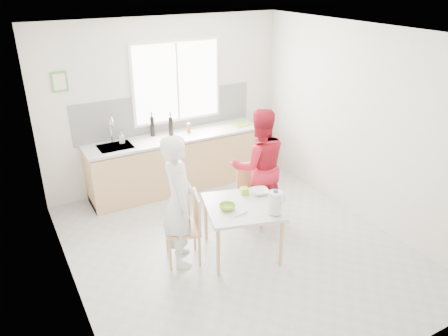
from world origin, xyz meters
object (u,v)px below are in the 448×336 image
at_px(person_white, 179,201).
at_px(wine_bottle_b, 171,126).
at_px(milk_jug, 275,202).
at_px(bowl_green, 227,207).
at_px(bowl_white, 260,192).
at_px(person_red, 259,166).
at_px(dining_table, 242,210).
at_px(wine_bottle_a, 152,126).
at_px(chair_far, 251,189).
at_px(chair_left, 188,225).

height_order(person_white, wine_bottle_b, person_white).
bearing_deg(milk_jug, person_white, 165.74).
xyz_separation_m(bowl_green, milk_jug, (0.44, -0.37, 0.13)).
bearing_deg(bowl_white, person_red, 58.39).
height_order(person_white, bowl_green, person_white).
height_order(dining_table, wine_bottle_b, wine_bottle_b).
height_order(person_red, milk_jug, person_red).
height_order(dining_table, bowl_green, bowl_green).
xyz_separation_m(milk_jug, wine_bottle_a, (-0.54, 2.58, 0.24)).
relative_size(chair_far, milk_jug, 2.80).
distance_m(dining_table, wine_bottle_a, 2.29).
relative_size(chair_left, bowl_white, 3.94).
distance_m(dining_table, wine_bottle_b, 2.17).
relative_size(dining_table, person_white, 0.66).
distance_m(chair_far, bowl_green, 1.05).
xyz_separation_m(milk_jug, wine_bottle_b, (-0.28, 2.47, 0.23)).
bearing_deg(bowl_white, chair_far, 68.82).
relative_size(chair_left, wine_bottle_b, 2.99).
bearing_deg(person_white, dining_table, -90.00).
bearing_deg(chair_far, dining_table, -113.31).
relative_size(dining_table, bowl_white, 4.78).
relative_size(chair_far, person_red, 0.50).
bearing_deg(wine_bottle_b, milk_jug, -83.60).
distance_m(chair_far, wine_bottle_b, 1.67).
bearing_deg(bowl_green, wine_bottle_a, 92.64).
height_order(bowl_green, milk_jug, milk_jug).
bearing_deg(chair_left, chair_far, 128.21).
relative_size(bowl_green, wine_bottle_b, 0.65).
relative_size(person_red, bowl_white, 7.27).
distance_m(chair_left, person_white, 0.35).
height_order(person_white, milk_jug, person_white).
bearing_deg(wine_bottle_b, chair_far, -67.13).
height_order(person_red, wine_bottle_b, person_red).
relative_size(chair_far, bowl_white, 3.62).
bearing_deg(wine_bottle_a, chair_far, -60.55).
bearing_deg(bowl_green, person_white, 158.91).
distance_m(chair_far, person_red, 0.39).
bearing_deg(milk_jug, person_red, 83.62).
distance_m(chair_left, chair_far, 1.31).
bearing_deg(person_white, person_red, -58.11).
bearing_deg(wine_bottle_b, bowl_green, -94.41).
distance_m(person_white, bowl_white, 1.11).
distance_m(chair_far, wine_bottle_a, 1.88).
xyz_separation_m(chair_far, person_red, (0.07, -0.08, 0.37)).
xyz_separation_m(chair_left, milk_jug, (0.89, -0.55, 0.34)).
bearing_deg(chair_far, person_white, -144.09).
relative_size(dining_table, chair_left, 1.21).
xyz_separation_m(person_red, wine_bottle_b, (-0.67, 1.51, 0.24)).
height_order(dining_table, milk_jug, milk_jug).
bearing_deg(person_red, milk_jug, 83.62).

